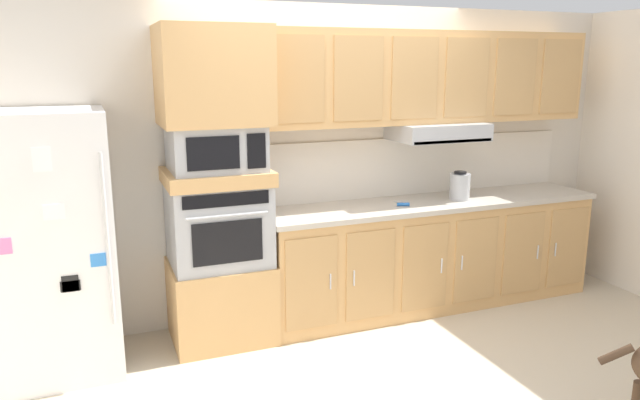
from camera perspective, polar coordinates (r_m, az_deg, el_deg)
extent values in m
plane|color=beige|center=(4.38, 5.38, -14.94)|extent=(9.60, 9.60, 0.00)
cube|color=beige|center=(4.95, -0.12, 3.72)|extent=(6.20, 0.12, 2.50)
cube|color=white|center=(4.29, -24.17, -3.98)|extent=(0.76, 0.70, 1.76)
cylinder|color=silver|center=(3.90, -19.66, -3.68)|extent=(0.02, 0.02, 1.10)
cube|color=black|center=(3.99, -22.75, -7.39)|extent=(0.10, 0.01, 0.10)
cube|color=white|center=(3.81, -25.06, 3.53)|extent=(0.10, 0.01, 0.14)
cube|color=black|center=(4.00, -22.75, -7.60)|extent=(0.12, 0.01, 0.07)
cube|color=pink|center=(3.94, -28.10, -3.94)|extent=(0.10, 0.01, 0.10)
cube|color=white|center=(3.87, -24.08, -1.04)|extent=(0.12, 0.01, 0.09)
cube|color=#337FDB|center=(3.95, -20.43, -5.39)|extent=(0.09, 0.01, 0.08)
cube|color=tan|center=(4.62, -9.40, -9.44)|extent=(0.74, 0.62, 0.60)
cube|color=#A8AAAF|center=(4.42, -9.68, -2.23)|extent=(0.70, 0.58, 0.60)
cube|color=black|center=(4.16, -8.80, -4.03)|extent=(0.49, 0.01, 0.30)
cube|color=black|center=(4.08, -8.94, 0.00)|extent=(0.59, 0.01, 0.09)
cylinder|color=#A8AAAF|center=(4.09, -8.82, -1.51)|extent=(0.56, 0.02, 0.02)
cube|color=tan|center=(4.35, -9.86, 2.23)|extent=(0.74, 0.62, 0.10)
cube|color=#A8AAAF|center=(4.31, -9.97, 4.97)|extent=(0.64, 0.53, 0.32)
cube|color=black|center=(4.03, -10.16, 4.42)|extent=(0.35, 0.01, 0.22)
cube|color=black|center=(4.10, -6.09, 4.69)|extent=(0.13, 0.01, 0.24)
cube|color=tan|center=(4.27, -10.23, 11.62)|extent=(0.74, 0.62, 0.68)
cube|color=tan|center=(5.22, 10.52, -5.17)|extent=(2.90, 0.60, 0.88)
cube|color=tan|center=(4.44, -0.81, -7.98)|extent=(0.41, 0.01, 0.70)
cylinder|color=#BCBCC1|center=(4.48, 1.01, -7.80)|extent=(0.01, 0.01, 0.12)
cube|color=tan|center=(4.62, 4.84, -7.17)|extent=(0.41, 0.01, 0.70)
cylinder|color=#BCBCC1|center=(4.55, 3.28, -7.47)|extent=(0.01, 0.01, 0.12)
cube|color=tan|center=(4.85, 10.01, -6.36)|extent=(0.41, 0.01, 0.70)
cylinder|color=#BCBCC1|center=(4.91, 11.55, -6.18)|extent=(0.01, 0.01, 0.12)
cube|color=tan|center=(5.11, 14.66, -5.59)|extent=(0.41, 0.01, 0.70)
cylinder|color=#BCBCC1|center=(5.01, 13.42, -5.87)|extent=(0.01, 0.01, 0.12)
cube|color=tan|center=(5.40, 18.84, -4.86)|extent=(0.41, 0.01, 0.70)
cylinder|color=#BCBCC1|center=(5.48, 20.10, -4.70)|extent=(0.01, 0.01, 0.12)
cube|color=tan|center=(5.71, 22.56, -4.19)|extent=(0.41, 0.01, 0.70)
cylinder|color=#BCBCC1|center=(5.61, 21.59, -4.43)|extent=(0.01, 0.01, 0.12)
cube|color=#BCB2A3|center=(5.10, 10.73, -0.25)|extent=(2.94, 0.64, 0.04)
cube|color=silver|center=(5.29, 9.20, 3.26)|extent=(2.94, 0.02, 0.50)
cube|color=tan|center=(5.08, 10.44, 11.46)|extent=(2.90, 0.34, 0.74)
cube|color=#A8AAAF|center=(5.08, 11.18, 6.44)|extent=(0.76, 0.48, 0.14)
cube|color=black|center=(4.90, 12.54, 5.50)|extent=(0.72, 0.04, 0.02)
cube|color=tan|center=(4.39, -2.10, 11.45)|extent=(0.41, 0.01, 0.63)
cube|color=tan|center=(4.58, 3.73, 11.49)|extent=(0.41, 0.01, 0.63)
cube|color=tan|center=(4.80, 9.06, 11.43)|extent=(0.41, 0.01, 0.63)
cube|color=tan|center=(5.06, 13.88, 11.29)|extent=(0.41, 0.01, 0.63)
cube|color=tan|center=(5.36, 18.18, 11.10)|extent=(0.41, 0.01, 0.63)
cube|color=tan|center=(5.68, 22.02, 10.88)|extent=(0.41, 0.01, 0.63)
cylinder|color=blue|center=(4.85, 7.96, -0.41)|extent=(0.10, 0.06, 0.03)
cylinder|color=silver|center=(4.96, 7.76, -0.12)|extent=(0.12, 0.05, 0.01)
cylinder|color=#A8AAAF|center=(5.15, 13.21, 1.25)|extent=(0.17, 0.17, 0.22)
cylinder|color=black|center=(5.13, 13.28, 2.56)|extent=(0.10, 0.10, 0.02)
cylinder|color=#473323|center=(3.84, 26.44, -13.07)|extent=(0.18, 0.15, 0.15)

